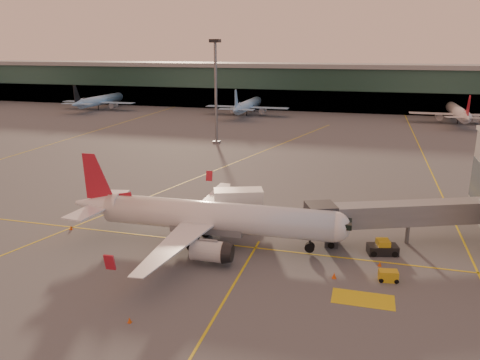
% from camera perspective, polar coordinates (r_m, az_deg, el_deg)
% --- Properties ---
extents(ground, '(600.00, 600.00, 0.00)m').
position_cam_1_polar(ground, '(54.93, -4.51, -9.74)').
color(ground, '#4C4F54').
rests_on(ground, ground).
extents(taxi_markings, '(100.12, 173.00, 0.01)m').
position_cam_1_polar(taxi_markings, '(97.14, 0.28, 1.76)').
color(taxi_markings, gold).
rests_on(taxi_markings, ground).
extents(terminal, '(400.00, 20.00, 17.60)m').
position_cam_1_polar(terminal, '(189.63, 10.32, 11.12)').
color(terminal, '#19382D').
rests_on(terminal, ground).
extents(mast_west_near, '(2.40, 2.40, 25.60)m').
position_cam_1_polar(mast_west_near, '(118.79, -2.98, 11.60)').
color(mast_west_near, slate).
rests_on(mast_west_near, ground).
extents(distant_aircraft_row, '(225.00, 34.00, 13.00)m').
position_cam_1_polar(distant_aircraft_row, '(180.68, -7.97, 8.20)').
color(distant_aircraft_row, '#8FC1F0').
rests_on(distant_aircraft_row, ground).
extents(main_airplane, '(35.51, 31.93, 10.73)m').
position_cam_1_polar(main_airplane, '(58.02, -4.07, -4.56)').
color(main_airplane, white).
rests_on(main_airplane, ground).
extents(jet_bridge, '(25.95, 12.85, 5.48)m').
position_cam_1_polar(jet_bridge, '(62.25, 21.05, -3.94)').
color(jet_bridge, slate).
rests_on(jet_bridge, ground).
extents(catering_truck, '(7.17, 4.89, 5.12)m').
position_cam_1_polar(catering_truck, '(63.96, -0.13, -3.09)').
color(catering_truck, '#AE3918').
rests_on(catering_truck, ground).
extents(gpu_cart, '(2.16, 1.49, 1.17)m').
position_cam_1_polar(gpu_cart, '(52.48, 17.62, -11.08)').
color(gpu_cart, gold).
rests_on(gpu_cart, ground).
extents(pushback_tug, '(3.81, 2.63, 1.79)m').
position_cam_1_polar(pushback_tug, '(58.55, 17.00, -7.97)').
color(pushback_tug, black).
rests_on(pushback_tug, ground).
extents(cone_nose, '(0.42, 0.42, 0.54)m').
position_cam_1_polar(cone_nose, '(55.60, 16.68, -9.78)').
color(cone_nose, '#DB4C0B').
rests_on(cone_nose, ground).
extents(cone_tail, '(0.46, 0.46, 0.58)m').
position_cam_1_polar(cone_tail, '(67.32, -19.90, -5.48)').
color(cone_tail, '#DB4C0B').
rests_on(cone_tail, ground).
extents(cone_wing_right, '(0.40, 0.40, 0.51)m').
position_cam_1_polar(cone_wing_right, '(44.66, -13.31, -16.28)').
color(cone_wing_right, '#DB4C0B').
rests_on(cone_wing_right, ground).
extents(cone_wing_left, '(0.50, 0.50, 0.64)m').
position_cam_1_polar(cone_wing_left, '(75.22, -1.03, -2.24)').
color(cone_wing_left, '#DB4C0B').
rests_on(cone_wing_left, ground).
extents(cone_fwd, '(0.49, 0.49, 0.63)m').
position_cam_1_polar(cone_fwd, '(51.75, 11.41, -11.35)').
color(cone_fwd, '#DB4C0B').
rests_on(cone_fwd, ground).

